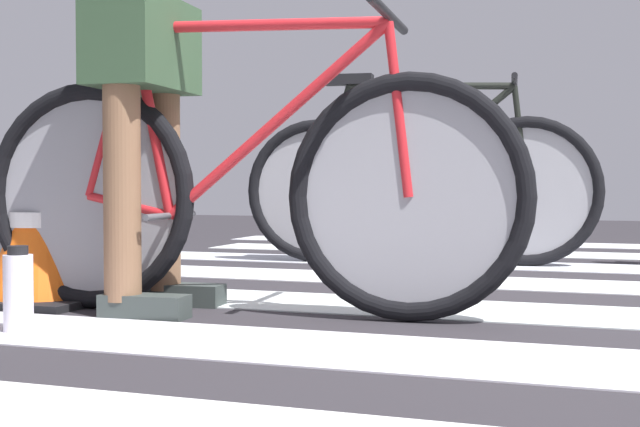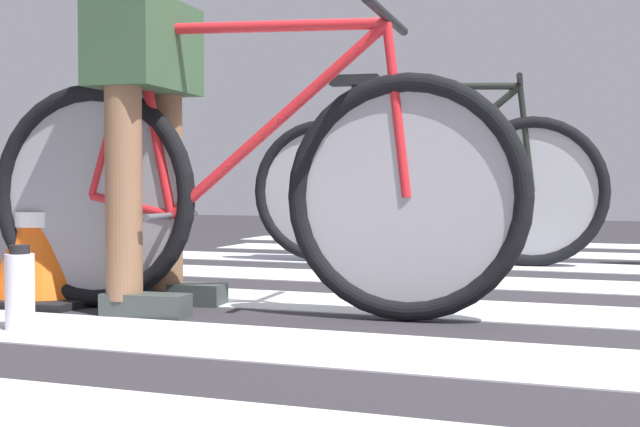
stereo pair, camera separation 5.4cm
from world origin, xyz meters
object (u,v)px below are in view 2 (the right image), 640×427
(water_bottle, at_px, (20,290))
(cyclist_1_of_3, at_px, (147,111))
(bicycle_2_of_3, at_px, (424,186))
(traffic_cone, at_px, (45,230))
(bicycle_1_of_3, at_px, (240,187))

(water_bottle, bearing_deg, cyclist_1_of_3, 76.16)
(bicycle_2_of_3, xyz_separation_m, traffic_cone, (-0.88, -1.74, -0.15))
(cyclist_1_of_3, height_order, water_bottle, cyclist_1_of_3)
(bicycle_1_of_3, bearing_deg, bicycle_2_of_3, 81.27)
(water_bottle, bearing_deg, traffic_cone, 121.65)
(bicycle_1_of_3, height_order, cyclist_1_of_3, cyclist_1_of_3)
(water_bottle, bearing_deg, bicycle_1_of_3, 48.84)
(cyclist_1_of_3, relative_size, bicycle_2_of_3, 0.56)
(bicycle_2_of_3, bearing_deg, traffic_cone, -123.77)
(cyclist_1_of_3, bearing_deg, bicycle_2_of_3, 71.72)
(cyclist_1_of_3, distance_m, water_bottle, 0.70)
(bicycle_1_of_3, height_order, traffic_cone, bicycle_1_of_3)
(bicycle_2_of_3, height_order, traffic_cone, bicycle_2_of_3)
(bicycle_2_of_3, height_order, water_bottle, bicycle_2_of_3)
(bicycle_1_of_3, height_order, water_bottle, bicycle_1_of_3)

